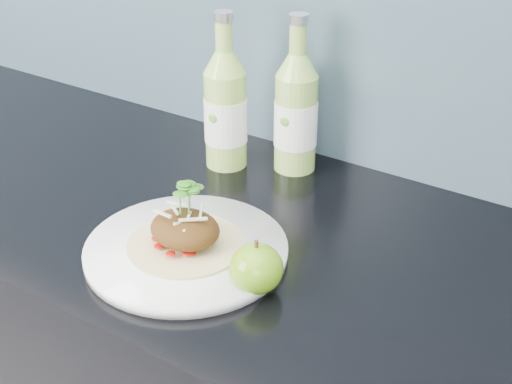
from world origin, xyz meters
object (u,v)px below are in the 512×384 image
dinner_plate (186,250)px  green_apple (256,269)px  cider_bottle_left (225,110)px  cider_bottle_right (296,113)px

dinner_plate → green_apple: green_apple is taller
cider_bottle_left → cider_bottle_right: (0.11, 0.05, 0.00)m
dinner_plate → cider_bottle_right: size_ratio=1.17×
dinner_plate → green_apple: size_ratio=3.89×
green_apple → dinner_plate: bearing=174.3°
dinner_plate → cider_bottle_left: (-0.12, 0.27, 0.10)m
dinner_plate → green_apple: bearing=-5.7°
dinner_plate → cider_bottle_right: bearing=91.9°
dinner_plate → cider_bottle_left: size_ratio=1.17×
dinner_plate → green_apple: (0.13, -0.01, 0.03)m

